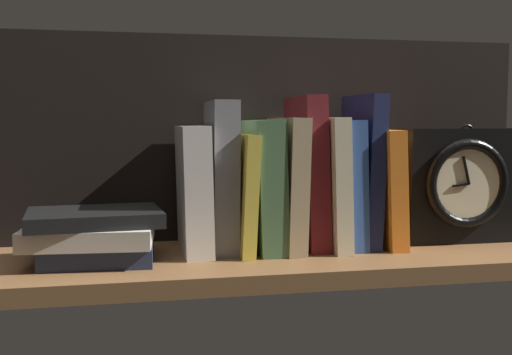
{
  "coord_description": "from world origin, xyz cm",
  "views": [
    {
      "loc": [
        -22.51,
        -86.61,
        19.06
      ],
      "look_at": [
        -3.88,
        3.46,
        10.79
      ],
      "focal_mm": 43.15,
      "sensor_mm": 36.0,
      "label": 1
    }
  ],
  "objects_px": {
    "book_cream_twain": "(326,182)",
    "book_yellow_seinlanguage": "(241,192)",
    "book_navy_bierce": "(361,170)",
    "book_maroon_dawkins": "(307,172)",
    "book_white_catcher": "(194,189)",
    "book_stack_side": "(94,235)",
    "book_green_romantic": "(263,185)",
    "book_gray_chess": "(221,176)",
    "framed_clock": "(458,185)",
    "book_orange_pandolfini": "(378,187)",
    "book_blue_modern": "(344,183)",
    "book_tan_shortstories": "(286,183)"
  },
  "relations": [
    {
      "from": "book_cream_twain",
      "to": "book_navy_bierce",
      "type": "xyz_separation_m",
      "value": [
        0.06,
        0.0,
        0.02
      ]
    },
    {
      "from": "book_cream_twain",
      "to": "book_yellow_seinlanguage",
      "type": "bearing_deg",
      "value": 180.0
    },
    {
      "from": "book_maroon_dawkins",
      "to": "book_blue_modern",
      "type": "xyz_separation_m",
      "value": [
        0.06,
        0.0,
        -0.02
      ]
    },
    {
      "from": "book_gray_chess",
      "to": "book_orange_pandolfini",
      "type": "relative_size",
      "value": 1.24
    },
    {
      "from": "book_gray_chess",
      "to": "book_tan_shortstories",
      "type": "bearing_deg",
      "value": 0.0
    },
    {
      "from": "book_gray_chess",
      "to": "framed_clock",
      "type": "distance_m",
      "value": 0.38
    },
    {
      "from": "book_maroon_dawkins",
      "to": "book_orange_pandolfini",
      "type": "xyz_separation_m",
      "value": [
        0.12,
        0.0,
        -0.03
      ]
    },
    {
      "from": "framed_clock",
      "to": "book_stack_side",
      "type": "relative_size",
      "value": 0.99
    },
    {
      "from": "book_orange_pandolfini",
      "to": "book_blue_modern",
      "type": "bearing_deg",
      "value": 180.0
    },
    {
      "from": "book_maroon_dawkins",
      "to": "book_orange_pandolfini",
      "type": "distance_m",
      "value": 0.12
    },
    {
      "from": "book_stack_side",
      "to": "book_navy_bierce",
      "type": "bearing_deg",
      "value": 6.54
    },
    {
      "from": "book_cream_twain",
      "to": "framed_clock",
      "type": "xyz_separation_m",
      "value": [
        0.22,
        -0.01,
        -0.01
      ]
    },
    {
      "from": "book_gray_chess",
      "to": "book_navy_bierce",
      "type": "bearing_deg",
      "value": 0.0
    },
    {
      "from": "book_green_romantic",
      "to": "book_gray_chess",
      "type": "bearing_deg",
      "value": 180.0
    },
    {
      "from": "book_yellow_seinlanguage",
      "to": "book_maroon_dawkins",
      "type": "height_order",
      "value": "book_maroon_dawkins"
    },
    {
      "from": "book_green_romantic",
      "to": "book_tan_shortstories",
      "type": "bearing_deg",
      "value": 0.0
    },
    {
      "from": "book_green_romantic",
      "to": "framed_clock",
      "type": "xyz_separation_m",
      "value": [
        0.32,
        -0.01,
        -0.01
      ]
    },
    {
      "from": "book_cream_twain",
      "to": "book_navy_bierce",
      "type": "height_order",
      "value": "book_navy_bierce"
    },
    {
      "from": "book_white_catcher",
      "to": "book_green_romantic",
      "type": "relative_size",
      "value": 0.95
    },
    {
      "from": "book_white_catcher",
      "to": "book_maroon_dawkins",
      "type": "bearing_deg",
      "value": 0.0
    },
    {
      "from": "book_white_catcher",
      "to": "book_stack_side",
      "type": "distance_m",
      "value": 0.16
    },
    {
      "from": "book_maroon_dawkins",
      "to": "book_navy_bierce",
      "type": "height_order",
      "value": "book_navy_bierce"
    },
    {
      "from": "book_yellow_seinlanguage",
      "to": "book_navy_bierce",
      "type": "relative_size",
      "value": 0.75
    },
    {
      "from": "book_orange_pandolfini",
      "to": "framed_clock",
      "type": "relative_size",
      "value": 0.95
    },
    {
      "from": "book_blue_modern",
      "to": "book_green_romantic",
      "type": "bearing_deg",
      "value": 180.0
    },
    {
      "from": "book_gray_chess",
      "to": "book_tan_shortstories",
      "type": "distance_m",
      "value": 0.1
    },
    {
      "from": "book_yellow_seinlanguage",
      "to": "book_gray_chess",
      "type": "bearing_deg",
      "value": 180.0
    },
    {
      "from": "book_yellow_seinlanguage",
      "to": "book_navy_bierce",
      "type": "height_order",
      "value": "book_navy_bierce"
    },
    {
      "from": "book_navy_bierce",
      "to": "book_blue_modern",
      "type": "bearing_deg",
      "value": 180.0
    },
    {
      "from": "book_green_romantic",
      "to": "book_blue_modern",
      "type": "distance_m",
      "value": 0.13
    },
    {
      "from": "book_tan_shortstories",
      "to": "book_stack_side",
      "type": "bearing_deg",
      "value": -170.7
    },
    {
      "from": "book_maroon_dawkins",
      "to": "book_stack_side",
      "type": "distance_m",
      "value": 0.33
    },
    {
      "from": "book_gray_chess",
      "to": "book_cream_twain",
      "type": "xyz_separation_m",
      "value": [
        0.16,
        0.0,
        -0.01
      ]
    },
    {
      "from": "book_tan_shortstories",
      "to": "book_stack_side",
      "type": "xyz_separation_m",
      "value": [
        -0.28,
        -0.05,
        -0.06
      ]
    },
    {
      "from": "book_blue_modern",
      "to": "framed_clock",
      "type": "distance_m",
      "value": 0.19
    },
    {
      "from": "book_gray_chess",
      "to": "book_stack_side",
      "type": "height_order",
      "value": "book_gray_chess"
    },
    {
      "from": "book_navy_bierce",
      "to": "book_orange_pandolfini",
      "type": "distance_m",
      "value": 0.04
    },
    {
      "from": "book_maroon_dawkins",
      "to": "book_orange_pandolfini",
      "type": "bearing_deg",
      "value": 0.0
    },
    {
      "from": "book_green_romantic",
      "to": "book_navy_bierce",
      "type": "relative_size",
      "value": 0.84
    },
    {
      "from": "book_yellow_seinlanguage",
      "to": "book_maroon_dawkins",
      "type": "distance_m",
      "value": 0.11
    },
    {
      "from": "book_gray_chess",
      "to": "book_tan_shortstories",
      "type": "xyz_separation_m",
      "value": [
        0.1,
        0.0,
        -0.01
      ]
    },
    {
      "from": "book_blue_modern",
      "to": "book_gray_chess",
      "type": "bearing_deg",
      "value": 180.0
    },
    {
      "from": "framed_clock",
      "to": "book_maroon_dawkins",
      "type": "bearing_deg",
      "value": 176.57
    },
    {
      "from": "book_cream_twain",
      "to": "book_orange_pandolfini",
      "type": "height_order",
      "value": "book_cream_twain"
    },
    {
      "from": "book_cream_twain",
      "to": "book_navy_bierce",
      "type": "relative_size",
      "value": 0.85
    },
    {
      "from": "book_yellow_seinlanguage",
      "to": "framed_clock",
      "type": "bearing_deg",
      "value": -2.43
    },
    {
      "from": "book_tan_shortstories",
      "to": "book_navy_bierce",
      "type": "distance_m",
      "value": 0.12
    },
    {
      "from": "book_cream_twain",
      "to": "book_blue_modern",
      "type": "height_order",
      "value": "book_cream_twain"
    },
    {
      "from": "book_green_romantic",
      "to": "book_stack_side",
      "type": "xyz_separation_m",
      "value": [
        -0.25,
        -0.05,
        -0.06
      ]
    },
    {
      "from": "book_white_catcher",
      "to": "book_yellow_seinlanguage",
      "type": "distance_m",
      "value": 0.07
    }
  ]
}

